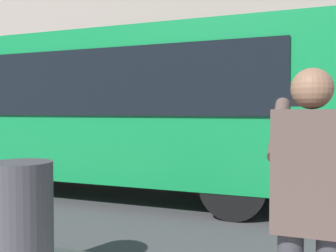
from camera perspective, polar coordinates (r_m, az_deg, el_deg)
The scene contains 4 objects.
ground_plane at distance 7.14m, azimuth 20.63°, elevation -11.10°, with size 60.00×60.00×0.00m, color #38383A.
red_bus at distance 8.02m, azimuth -10.38°, elevation 2.58°, with size 9.05×2.54×3.08m.
pedestrian_photographer at distance 2.27m, azimuth 20.16°, elevation -10.15°, with size 0.53×0.52×1.70m.
rubbish_bin at distance 3.96m, azimuth -20.61°, elevation -12.14°, with size 0.58×0.58×1.00m, color #333338.
Camera 1 is at (-0.07, 6.95, 1.62)m, focal length 41.80 mm.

